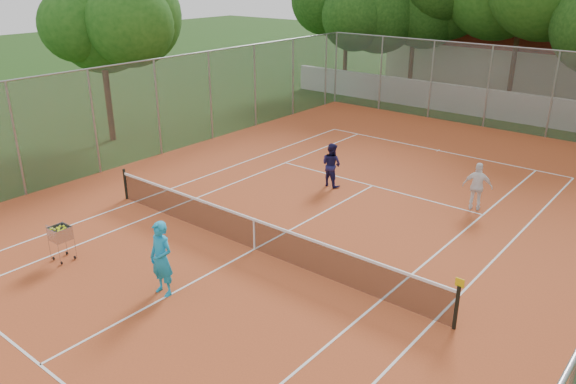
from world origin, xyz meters
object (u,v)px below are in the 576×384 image
Objects in this scene: player_near at (161,259)px; player_far_left at (331,165)px; player_far_right at (477,186)px; ball_hopper at (62,242)px; tennis_net at (254,234)px; clubhouse at (526,53)px.

player_far_left is (-1.04, 8.56, -0.15)m from player_near.
player_far_right is 12.73m from ball_hopper.
player_far_left is (-1.21, 5.47, 0.31)m from tennis_net.
player_far_right is at bearing -75.63° from clubhouse.
player_far_right is at bearing 66.72° from player_near.
clubhouse is at bearing 91.70° from player_near.
tennis_net is 6.27× the size of player_near.
ball_hopper is at bearing -92.82° from clubhouse.
tennis_net is at bearing 85.30° from player_near.
clubhouse is 10.22× the size of player_far_left.
player_far_right is at bearing -160.90° from player_far_left.
clubhouse is 32.16m from player_near.
player_near reaches higher than ball_hopper.
tennis_net is 7.65m from player_far_right.
clubhouse reaches higher than tennis_net.
tennis_net is at bearing -86.05° from clubhouse.
tennis_net is at bearing 51.08° from ball_hopper.
player_far_left is 5.07m from player_far_right.
player_far_right reaches higher than tennis_net.
player_near is 1.76× the size of ball_hopper.
player_far_left is at bearing 102.45° from tennis_net.
player_near is (-0.17, -3.09, 0.46)m from tennis_net.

